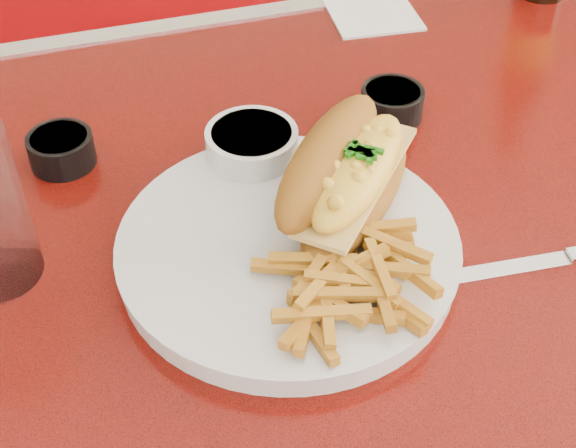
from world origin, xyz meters
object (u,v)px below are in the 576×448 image
object	(u,v)px
sauce_cup_left	(61,148)
booth_bench_far	(208,136)
dinner_plate	(288,248)
sauce_cup_right	(392,102)
knife	(557,259)
fork	(355,218)
diner_table	(369,330)
gravy_ramekin	(252,151)
mac_hoagie	(347,174)

from	to	relation	value
sauce_cup_left	booth_bench_far	bearing A→B (deg)	67.59
dinner_plate	sauce_cup_right	world-z (taller)	sauce_cup_right
knife	fork	bearing A→B (deg)	156.44
diner_table	gravy_ramekin	world-z (taller)	gravy_ramekin
diner_table	knife	bearing A→B (deg)	-39.27
knife	sauce_cup_left	bearing A→B (deg)	150.47
dinner_plate	sauce_cup_left	distance (m)	0.26
fork	sauce_cup_left	distance (m)	0.30
sauce_cup_left	sauce_cup_right	distance (m)	0.34
sauce_cup_right	mac_hoagie	bearing A→B (deg)	-126.96
mac_hoagie	sauce_cup_left	xyz separation A→B (m)	(-0.23, 0.16, -0.04)
sauce_cup_left	knife	bearing A→B (deg)	-34.48
booth_bench_far	knife	xyz separation A→B (m)	(0.12, -0.91, 0.49)
dinner_plate	mac_hoagie	size ratio (longest dim) A/B	1.54
booth_bench_far	dinner_plate	world-z (taller)	booth_bench_far
diner_table	gravy_ramekin	distance (m)	0.23
dinner_plate	fork	bearing A→B (deg)	8.74
sauce_cup_left	sauce_cup_right	bearing A→B (deg)	-4.25
knife	booth_bench_far	bearing A→B (deg)	102.55
booth_bench_far	mac_hoagie	distance (m)	0.97
sauce_cup_left	gravy_ramekin	bearing A→B (deg)	-22.30
mac_hoagie	knife	distance (m)	0.19
gravy_ramekin	sauce_cup_left	distance (m)	0.19
fork	sauce_cup_left	bearing A→B (deg)	23.33
diner_table	mac_hoagie	xyz separation A→B (m)	(-0.04, 0.00, 0.22)
mac_hoagie	fork	xyz separation A→B (m)	(0.00, -0.02, -0.04)
booth_bench_far	sauce_cup_left	xyz separation A→B (m)	(-0.27, -0.64, 0.50)
dinner_plate	sauce_cup_left	bearing A→B (deg)	131.33
diner_table	knife	world-z (taller)	knife
mac_hoagie	gravy_ramekin	world-z (taller)	mac_hoagie
dinner_plate	sauce_cup_right	distance (m)	0.24
gravy_ramekin	sauce_cup_left	size ratio (longest dim) A/B	1.35
booth_bench_far	gravy_ramekin	distance (m)	0.88
booth_bench_far	fork	world-z (taller)	booth_bench_far
gravy_ramekin	dinner_plate	bearing A→B (deg)	-91.46
booth_bench_far	dinner_plate	bearing A→B (deg)	-96.59
dinner_plate	knife	distance (m)	0.23
fork	gravy_ramekin	bearing A→B (deg)	0.03
diner_table	dinner_plate	world-z (taller)	dinner_plate
booth_bench_far	sauce_cup_left	distance (m)	0.86
booth_bench_far	fork	bearing A→B (deg)	-92.25
booth_bench_far	sauce_cup_right	bearing A→B (deg)	-84.05
fork	knife	world-z (taller)	fork
gravy_ramekin	knife	xyz separation A→B (m)	(0.21, -0.20, -0.02)
sauce_cup_left	dinner_plate	bearing A→B (deg)	-48.67
fork	sauce_cup_right	size ratio (longest dim) A/B	1.44
booth_bench_far	dinner_plate	distance (m)	0.98
booth_bench_far	sauce_cup_right	world-z (taller)	booth_bench_far
diner_table	sauce_cup_right	bearing A→B (deg)	63.76
diner_table	gravy_ramekin	xyz separation A→B (m)	(-0.09, 0.10, 0.19)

